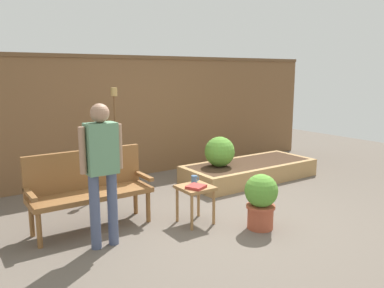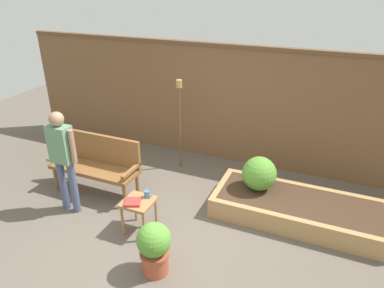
{
  "view_description": "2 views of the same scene",
  "coord_description": "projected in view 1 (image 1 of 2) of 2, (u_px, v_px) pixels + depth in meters",
  "views": [
    {
      "loc": [
        -3.01,
        -3.75,
        1.88
      ],
      "look_at": [
        0.24,
        1.02,
        0.8
      ],
      "focal_mm": 36.43,
      "sensor_mm": 36.0,
      "label": 1
    },
    {
      "loc": [
        1.81,
        -3.19,
        3.15
      ],
      "look_at": [
        -0.01,
        1.08,
        0.94
      ],
      "focal_mm": 32.58,
      "sensor_mm": 36.0,
      "label": 2
    }
  ],
  "objects": [
    {
      "name": "side_table",
      "position": [
        195.0,
        193.0,
        4.84
      ],
      "size": [
        0.4,
        0.4,
        0.48
      ],
      "color": "#9E7042",
      "rests_on": "ground_plane"
    },
    {
      "name": "tiki_torch",
      "position": [
        115.0,
        120.0,
        6.08
      ],
      "size": [
        0.1,
        0.1,
        1.64
      ],
      "color": "brown",
      "rests_on": "ground_plane"
    },
    {
      "name": "fence_back",
      "position": [
        131.0,
        116.0,
        6.97
      ],
      "size": [
        8.4,
        0.14,
        2.16
      ],
      "color": "brown",
      "rests_on": "ground_plane"
    },
    {
      "name": "garden_bench",
      "position": [
        88.0,
        184.0,
        4.71
      ],
      "size": [
        1.44,
        0.48,
        0.94
      ],
      "color": "brown",
      "rests_on": "ground_plane"
    },
    {
      "name": "shrub_near_bench",
      "position": [
        220.0,
        152.0,
        6.54
      ],
      "size": [
        0.51,
        0.51,
        0.51
      ],
      "color": "brown",
      "rests_on": "raised_planter_bed"
    },
    {
      "name": "book_on_table",
      "position": [
        196.0,
        187.0,
        4.74
      ],
      "size": [
        0.27,
        0.26,
        0.03
      ],
      "primitive_type": "cube",
      "rotation": [
        0.0,
        0.0,
        0.42
      ],
      "color": "#B2332D",
      "rests_on": "side_table"
    },
    {
      "name": "person_by_bench",
      "position": [
        102.0,
        163.0,
        4.09
      ],
      "size": [
        0.47,
        0.2,
        1.56
      ],
      "color": "#475170",
      "rests_on": "ground_plane"
    },
    {
      "name": "cup_on_table",
      "position": [
        194.0,
        179.0,
        4.95
      ],
      "size": [
        0.11,
        0.07,
        0.1
      ],
      "color": "teal",
      "rests_on": "side_table"
    },
    {
      "name": "potted_boxwood",
      "position": [
        261.0,
        199.0,
        4.68
      ],
      "size": [
        0.4,
        0.4,
        0.68
      ],
      "color": "#A84C33",
      "rests_on": "ground_plane"
    },
    {
      "name": "ground_plane",
      "position": [
        221.0,
        219.0,
        5.05
      ],
      "size": [
        14.0,
        14.0,
        0.0
      ],
      "primitive_type": "plane",
      "color": "#60564C"
    },
    {
      "name": "raised_planter_bed",
      "position": [
        249.0,
        171.0,
        6.89
      ],
      "size": [
        2.4,
        1.0,
        0.3
      ],
      "color": "#AD8451",
      "rests_on": "ground_plane"
    }
  ]
}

